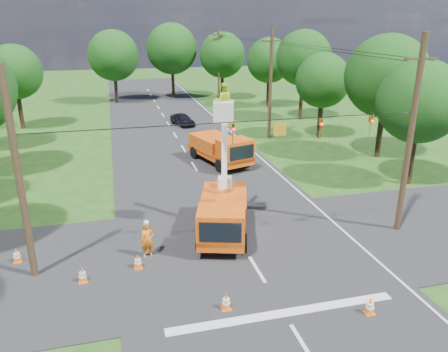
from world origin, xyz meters
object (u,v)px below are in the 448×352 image
object	(u,v)px
traffic_cone_6	(17,255)
traffic_cone_1	(370,306)
bucket_truck	(223,205)
pole_right_near	(410,136)
traffic_cone_0	(226,301)
traffic_cone_7	(231,155)
tree_right_a	(419,102)
tree_right_b	(387,76)
tree_far_a	(113,56)
pole_right_mid	(271,83)
traffic_cone_2	(229,198)
pole_right_far	(219,64)
traffic_cone_3	(227,178)
traffic_cone_4	(138,262)
second_truck	(221,148)
ground_worker	(147,240)
pole_left	(19,178)
tree_right_d	(304,58)
distant_car	(183,119)
tree_left_f	(14,72)
tree_far_c	(222,55)
tree_right_c	(323,81)
traffic_cone_5	(83,275)
tree_far_b	(172,49)
tree_right_e	(269,60)

from	to	relation	value
traffic_cone_6	traffic_cone_1	bearing A→B (deg)	-28.40
bucket_truck	pole_right_near	size ratio (longest dim) A/B	0.77
traffic_cone_0	traffic_cone_7	world-z (taller)	same
traffic_cone_7	tree_right_a	size ratio (longest dim) A/B	0.09
tree_right_b	tree_far_a	xyz separation A→B (m)	(-20.00, 31.00, -0.25)
traffic_cone_7	pole_right_mid	size ratio (longest dim) A/B	0.07
traffic_cone_2	pole_right_far	xyz separation A→B (m)	(7.73, 34.40, 4.75)
tree_far_a	pole_right_near	bearing A→B (deg)	-72.57
traffic_cone_2	traffic_cone_3	distance (m)	3.50
traffic_cone_4	tree_right_b	distance (m)	24.48
traffic_cone_1	traffic_cone_3	bearing A→B (deg)	96.20
traffic_cone_2	traffic_cone_4	bearing A→B (deg)	-133.60
bucket_truck	second_truck	world-z (taller)	bucket_truck
traffic_cone_2	traffic_cone_7	size ratio (longest dim) A/B	1.00
ground_worker	pole_left	bearing A→B (deg)	173.09
traffic_cone_4	tree_far_a	world-z (taller)	tree_far_a
traffic_cone_7	tree_right_d	size ratio (longest dim) A/B	0.07
distant_car	traffic_cone_7	size ratio (longest dim) A/B	5.28
traffic_cone_7	tree_right_a	distance (m)	14.20
traffic_cone_3	tree_right_b	distance (m)	15.09
pole_right_mid	tree_right_b	bearing A→B (deg)	-50.91
bucket_truck	tree_left_f	size ratio (longest dim) A/B	0.92
tree_far_c	distant_car	bearing A→B (deg)	-118.52
second_truck	traffic_cone_7	size ratio (longest dim) A/B	9.48
tree_right_d	tree_far_a	bearing A→B (deg)	141.06
tree_right_c	traffic_cone_5	bearing A→B (deg)	-135.79
traffic_cone_6	distant_car	bearing A→B (deg)	65.31
traffic_cone_2	pole_right_mid	distance (m)	17.02
tree_far_b	traffic_cone_1	bearing A→B (deg)	-89.85
tree_far_c	tree_right_b	bearing A→B (deg)	-79.61
second_truck	traffic_cone_4	xyz separation A→B (m)	(-7.27, -13.88, -0.88)
distant_car	pole_right_near	xyz separation A→B (m)	(7.08, -27.13, 4.47)
tree_right_d	pole_right_far	bearing A→B (deg)	115.86
pole_left	traffic_cone_6	bearing A→B (deg)	124.39
tree_right_b	tree_far_a	bearing A→B (deg)	122.83
traffic_cone_2	tree_right_c	world-z (taller)	tree_right_c
traffic_cone_1	pole_right_mid	distance (m)	26.95
pole_right_far	tree_right_e	bearing A→B (deg)	-43.33
bucket_truck	tree_right_b	distance (m)	19.29
tree_far_a	ground_worker	bearing A→B (deg)	-89.43
traffic_cone_3	tree_right_b	world-z (taller)	tree_right_b
traffic_cone_4	tree_right_a	distance (m)	20.41
bucket_truck	second_truck	bearing A→B (deg)	93.51
ground_worker	traffic_cone_0	xyz separation A→B (m)	(2.54, -4.75, -0.51)
traffic_cone_5	tree_right_d	distance (m)	36.37
bucket_truck	tree_far_b	distance (m)	43.73
tree_right_b	tree_far_b	bearing A→B (deg)	109.98
second_truck	distant_car	world-z (taller)	second_truck
second_truck	traffic_cone_1	distance (m)	19.34
tree_right_b	tree_right_c	bearing A→B (deg)	104.42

